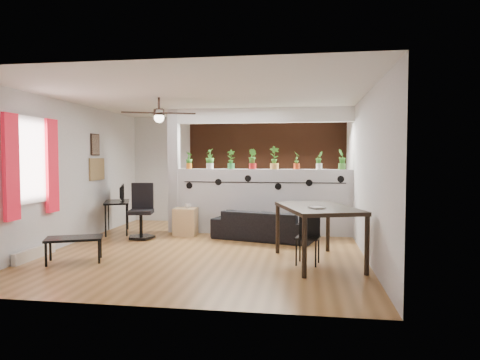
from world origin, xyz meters
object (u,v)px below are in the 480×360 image
object	(u,v)px
potted_plant_6	(319,160)
office_chair	(142,215)
coffee_table	(74,240)
potted_plant_1	(210,158)
potted_plant_7	(342,159)
dining_table	(318,212)
potted_plant_5	(297,160)
potted_plant_3	(253,158)
computer_desk	(117,204)
potted_plant_0	(189,160)
ceiling_fan	(159,114)
sofa	(264,225)
cup	(188,206)
potted_plant_4	(274,157)
cube_shelf	(185,222)
folding_chair	(309,231)
potted_plant_2	(231,159)

from	to	relation	value
potted_plant_6	office_chair	distance (m)	3.70
coffee_table	office_chair	bearing A→B (deg)	81.47
potted_plant_1	potted_plant_7	bearing A→B (deg)	0.00
office_chair	coffee_table	world-z (taller)	office_chair
potted_plant_6	dining_table	world-z (taller)	potted_plant_6
potted_plant_5	potted_plant_6	size ratio (longest dim) A/B	0.99
potted_plant_3	potted_plant_7	xyz separation A→B (m)	(1.81, 0.00, -0.01)
computer_desk	potted_plant_0	bearing A→B (deg)	13.02
potted_plant_1	potted_plant_3	world-z (taller)	potted_plant_1
ceiling_fan	potted_plant_6	bearing A→B (deg)	33.41
potted_plant_0	potted_plant_1	distance (m)	0.45
sofa	cup	bearing A→B (deg)	6.67
potted_plant_7	coffee_table	distance (m)	5.19
potted_plant_4	cube_shelf	xyz separation A→B (m)	(-1.80, -0.34, -1.32)
ceiling_fan	potted_plant_7	distance (m)	3.73
potted_plant_7	folding_chair	bearing A→B (deg)	-106.09
ceiling_fan	sofa	world-z (taller)	ceiling_fan
folding_chair	sofa	bearing A→B (deg)	115.57
potted_plant_7	ceiling_fan	bearing A→B (deg)	-150.49
folding_chair	computer_desk	bearing A→B (deg)	153.28
dining_table	potted_plant_2	bearing A→B (deg)	126.73
potted_plant_5	coffee_table	bearing A→B (deg)	-139.56
potted_plant_6	cup	bearing A→B (deg)	-172.68
potted_plant_2	potted_plant_5	size ratio (longest dim) A/B	1.12
potted_plant_3	potted_plant_6	world-z (taller)	potted_plant_3
potted_plant_5	potted_plant_6	distance (m)	0.45
potted_plant_0	folding_chair	size ratio (longest dim) A/B	0.43
potted_plant_3	coffee_table	xyz separation A→B (m)	(-2.38, -2.80, -1.23)
coffee_table	cup	bearing A→B (deg)	66.11
potted_plant_0	potted_plant_6	world-z (taller)	potted_plant_6
potted_plant_2	coffee_table	size ratio (longest dim) A/B	0.44
coffee_table	potted_plant_7	bearing A→B (deg)	33.77
potted_plant_0	office_chair	world-z (taller)	potted_plant_0
folding_chair	cup	bearing A→B (deg)	140.62
potted_plant_6	potted_plant_7	bearing A→B (deg)	0.00
potted_plant_4	potted_plant_5	distance (m)	0.45
computer_desk	folding_chair	distance (m)	4.43
potted_plant_5	potted_plant_3	bearing A→B (deg)	180.00
potted_plant_5	computer_desk	distance (m)	3.86
ceiling_fan	cube_shelf	size ratio (longest dim) A/B	2.16
sofa	office_chair	distance (m)	2.40
potted_plant_1	cup	distance (m)	1.10
potted_plant_6	office_chair	bearing A→B (deg)	-166.34
cube_shelf	dining_table	bearing A→B (deg)	-38.57
potted_plant_2	potted_plant_4	bearing A→B (deg)	0.00
potted_plant_2	computer_desk	distance (m)	2.58
sofa	potted_plant_4	bearing A→B (deg)	-91.76
potted_plant_5	folding_chair	distance (m)	2.57
potted_plant_1	potted_plant_3	bearing A→B (deg)	0.00
computer_desk	coffee_table	world-z (taller)	computer_desk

